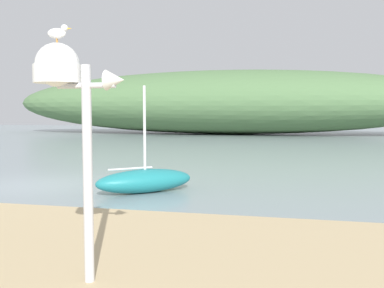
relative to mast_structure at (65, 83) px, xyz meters
The scene contains 5 objects.
ground_plane 9.23m from the mast_structure, 124.17° to the left, with size 120.00×120.00×0.00m, color gray.
distant_hill 41.45m from the mast_structure, 95.49° to the left, with size 48.87×12.54×6.90m, color #517547.
mast_structure is the anchor object (origin of this frame).
seagull_on_radar 0.62m from the mast_structure, behind, with size 0.31×0.14×0.22m.
sailboat_near_shore 7.30m from the mast_structure, 100.95° to the left, with size 2.82×2.60×3.08m.
Camera 1 is at (7.62, -12.07, 2.30)m, focal length 39.66 mm.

